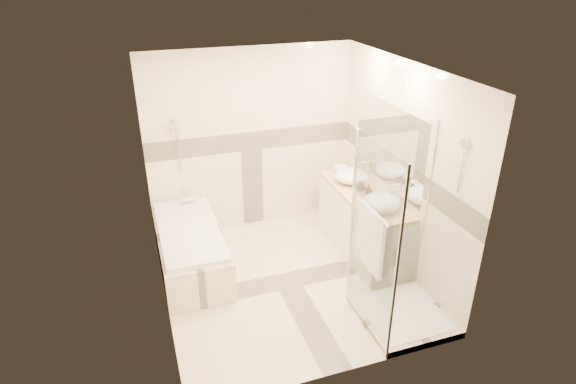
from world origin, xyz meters
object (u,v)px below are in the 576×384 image
object	(u,v)px
vessel_sink_near	(351,176)
vessel_sink_far	(381,202)
shower_enclosure	(394,279)
bathtub	(190,246)
vanity	(363,223)
amenity_bottle_a	(369,191)
amenity_bottle_b	(361,186)

from	to	relation	value
vessel_sink_near	vessel_sink_far	world-z (taller)	vessel_sink_far
shower_enclosure	bathtub	bearing A→B (deg)	138.90
bathtub	vanity	xyz separation A→B (m)	(2.15, -0.35, 0.12)
vessel_sink_near	amenity_bottle_a	world-z (taller)	amenity_bottle_a
bathtub	vessel_sink_far	world-z (taller)	vessel_sink_far
bathtub	vessel_sink_far	size ratio (longest dim) A/B	3.85
amenity_bottle_a	bathtub	bearing A→B (deg)	167.51
shower_enclosure	amenity_bottle_b	xyz separation A→B (m)	(0.27, 1.35, 0.41)
vessel_sink_near	vessel_sink_far	distance (m)	0.80
vessel_sink_far	vanity	bearing A→B (deg)	87.41
vanity	amenity_bottle_b	world-z (taller)	amenity_bottle_b
vessel_sink_near	vanity	bearing A→B (deg)	-86.82
vessel_sink_far	amenity_bottle_b	world-z (taller)	vessel_sink_far
bathtub	amenity_bottle_a	distance (m)	2.27
vanity	vessel_sink_far	distance (m)	0.68
vessel_sink_far	amenity_bottle_a	world-z (taller)	amenity_bottle_a
shower_enclosure	vessel_sink_near	size ratio (longest dim) A/B	4.65
vanity	shower_enclosure	distance (m)	1.31
vessel_sink_near	amenity_bottle_b	bearing A→B (deg)	-90.00
amenity_bottle_a	shower_enclosure	bearing A→B (deg)	-103.36
vessel_sink_far	amenity_bottle_a	size ratio (longest dim) A/B	2.43
vessel_sink_near	amenity_bottle_b	xyz separation A→B (m)	(0.00, -0.29, -0.02)
vessel_sink_far	amenity_bottle_b	bearing A→B (deg)	90.00
vessel_sink_near	amenity_bottle_b	distance (m)	0.29
bathtub	shower_enclosure	xyz separation A→B (m)	(1.86, -1.62, 0.20)
bathtub	vanity	size ratio (longest dim) A/B	1.05
bathtub	vessel_sink_far	distance (m)	2.36
vessel_sink_near	amenity_bottle_b	world-z (taller)	vessel_sink_near
vessel_sink_near	vessel_sink_far	bearing A→B (deg)	-90.00
shower_enclosure	vessel_sink_far	distance (m)	0.97
bathtub	amenity_bottle_b	bearing A→B (deg)	-7.36
vanity	vessel_sink_far	bearing A→B (deg)	-92.59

